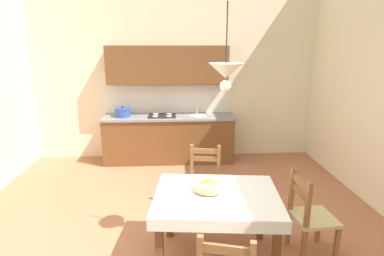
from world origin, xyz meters
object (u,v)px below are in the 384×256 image
object	(u,v)px
pendant_lamp	(226,72)
fruit_bowl	(209,186)
kitchen_cabinetry	(168,118)
dining_chair_window_side	(310,217)
dining_chair_kitchen_side	(204,183)
dining_table	(216,206)

from	to	relation	value
pendant_lamp	fruit_bowl	bearing A→B (deg)	-170.75
kitchen_cabinetry	dining_chair_window_side	bearing A→B (deg)	-62.40
dining_chair_window_side	dining_chair_kitchen_side	distance (m)	1.36
dining_table	dining_chair_window_side	size ratio (longest dim) A/B	1.43
dining_table	dining_chair_window_side	distance (m)	1.02
dining_table	pendant_lamp	xyz separation A→B (m)	(0.07, 0.10, 1.34)
dining_chair_window_side	fruit_bowl	world-z (taller)	dining_chair_window_side
dining_chair_window_side	pendant_lamp	bearing A→B (deg)	176.34
dining_chair_window_side	pendant_lamp	size ratio (longest dim) A/B	1.16
fruit_bowl	kitchen_cabinetry	bearing A→B (deg)	99.13
dining_table	fruit_bowl	distance (m)	0.22
kitchen_cabinetry	dining_chair_window_side	xyz separation A→B (m)	(1.55, -2.96, -0.41)
kitchen_cabinetry	pendant_lamp	size ratio (longest dim) A/B	3.09
dining_table	fruit_bowl	world-z (taller)	fruit_bowl
dining_chair_kitchen_side	pendant_lamp	bearing A→B (deg)	-82.17
fruit_bowl	dining_table	bearing A→B (deg)	-43.89
kitchen_cabinetry	dining_chair_kitchen_side	world-z (taller)	kitchen_cabinetry
kitchen_cabinetry	pendant_lamp	xyz separation A→B (m)	(0.62, -2.90, 1.10)
dining_chair_kitchen_side	pendant_lamp	distance (m)	1.73
dining_chair_window_side	dining_chair_kitchen_side	size ratio (longest dim) A/B	1.00
kitchen_cabinetry	dining_chair_kitchen_side	bearing A→B (deg)	-76.36
kitchen_cabinetry	dining_chair_window_side	distance (m)	3.37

